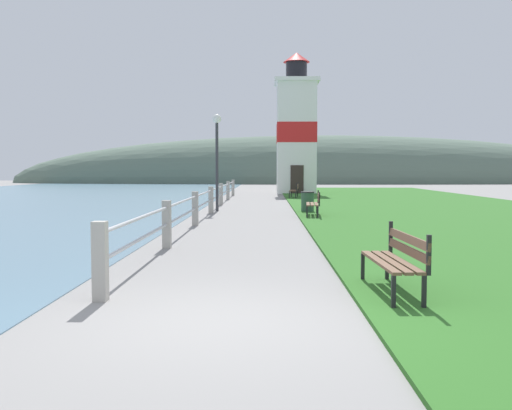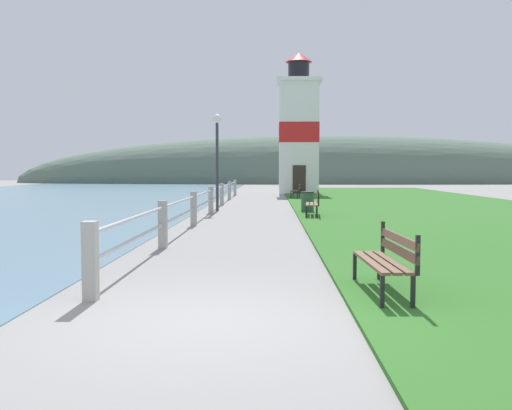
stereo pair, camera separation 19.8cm
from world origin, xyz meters
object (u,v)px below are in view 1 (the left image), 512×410
Objects in this scene: park_bench_near at (397,257)px; trash_bin at (308,202)px; park_bench_far at (295,189)px; lamp_post at (217,144)px; park_bench_midway at (315,202)px; lighthouse at (296,131)px.

park_bench_near is 2.20× the size of trash_bin.
lamp_post is at bearing 76.37° from park_bench_far.
park_bench_midway is 0.49× the size of lamp_post.
trash_bin is (-0.13, 14.81, -0.12)m from park_bench_near.
park_bench_near is 0.47× the size of lamp_post.
park_bench_far is 11.04m from trash_bin.
lamp_post is (-3.76, 2.87, 2.20)m from park_bench_midway.
lamp_post is (-3.72, -10.20, 2.20)m from park_bench_far.
trash_bin is (-0.50, -18.25, -4.00)m from lighthouse.
park_bench_far is at bearing 89.65° from trash_bin.
park_bench_near is 0.98× the size of park_bench_far.
park_bench_midway is 2.32× the size of trash_bin.
lighthouse is 11.82× the size of trash_bin.
lamp_post reaches higher than trash_bin.
park_bench_midway is 2.03m from trash_bin.
park_bench_midway is 1.03× the size of park_bench_far.
park_bench_midway is at bearing -37.34° from lamp_post.
park_bench_far is 0.47× the size of lamp_post.
trash_bin is 0.21× the size of lamp_post.
park_bench_far is 11.07m from lamp_post.
park_bench_midway and park_bench_far have the same top height.
park_bench_midway is 13.07m from park_bench_far.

